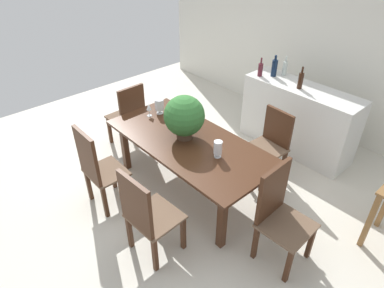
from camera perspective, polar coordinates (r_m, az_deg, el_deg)
name	(u,v)px	position (r m, az deg, el deg)	size (l,w,h in m)	color
ground_plane	(189,188)	(4.32, -0.44, -7.47)	(7.04, 7.04, 0.00)	beige
back_wall	(320,44)	(5.54, 20.86, 15.57)	(6.40, 0.10, 2.60)	silver
dining_table	(189,147)	(3.92, -0.54, -0.44)	(2.06, 0.97, 0.73)	#422616
chair_far_right	(270,142)	(4.34, 13.13, 0.31)	(0.48, 0.50, 0.92)	#422616
chair_head_end	(129,114)	(4.87, -10.63, 4.98)	(0.47, 0.45, 0.99)	#422616
chair_near_right	(145,213)	(3.24, -7.93, -11.60)	(0.50, 0.47, 1.02)	#422616
chair_foot_end	(279,211)	(3.33, 14.50, -10.91)	(0.46, 0.49, 1.03)	#422616
chair_near_left	(97,166)	(3.87, -15.87, -3.69)	(0.47, 0.41, 1.05)	#422616
flower_centerpiece	(184,117)	(3.77, -1.38, 4.68)	(0.47, 0.47, 0.52)	#4C3828
crystal_vase_left	(218,148)	(3.55, 4.42, -0.70)	(0.09, 0.09, 0.20)	silver
crystal_vase_center_near	(159,105)	(4.38, -5.56, 6.60)	(0.12, 0.12, 0.20)	silver
wine_glass	(149,107)	(4.34, -7.27, 6.20)	(0.07, 0.07, 0.17)	silver
kitchen_counter	(298,119)	(5.02, 17.49, 4.11)	(1.62, 0.52, 0.97)	silver
wine_bottle_amber	(285,68)	(5.10, 15.48, 12.34)	(0.06, 0.06, 0.28)	#B2BFB7
wine_bottle_clear	(274,68)	(5.01, 13.80, 12.46)	(0.08, 0.08, 0.30)	#0F1E38
wine_bottle_dark	(301,80)	(4.71, 17.95, 10.25)	(0.07, 0.07, 0.30)	black
wine_bottle_tall	(260,69)	(4.98, 11.53, 12.31)	(0.07, 0.07, 0.27)	#511E28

